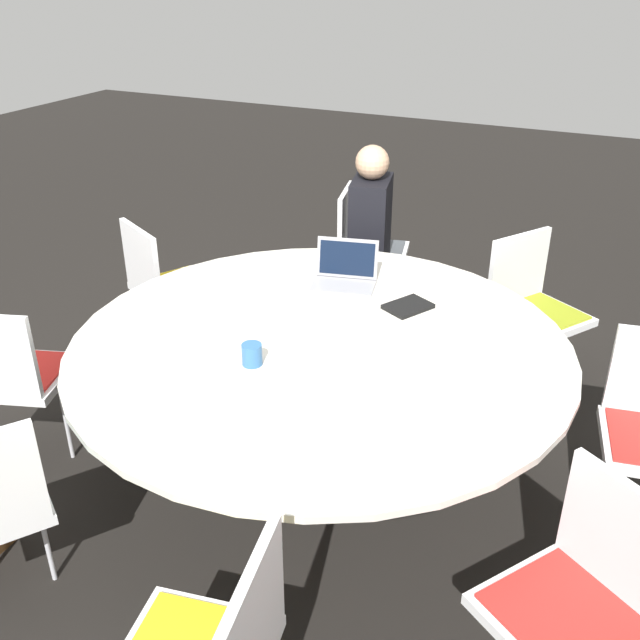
{
  "coord_description": "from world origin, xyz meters",
  "views": [
    {
      "loc": [
        2.43,
        1.13,
        2.23
      ],
      "look_at": [
        0.0,
        0.0,
        0.84
      ],
      "focal_mm": 40.0,
      "sensor_mm": 36.0,
      "label": 1
    }
  ],
  "objects_px": {
    "chair_2": "(10,370)",
    "chair_7": "(532,301)",
    "person_0": "(373,228)",
    "coffee_cup": "(252,354)",
    "laptop": "(345,273)",
    "chair_5": "(584,593)",
    "chair_1": "(165,280)",
    "chair_0": "(364,242)",
    "spiral_notebook": "(408,306)"
  },
  "relations": [
    {
      "from": "chair_0",
      "to": "laptop",
      "type": "height_order",
      "value": "laptop"
    },
    {
      "from": "chair_2",
      "to": "chair_7",
      "type": "distance_m",
      "value": 2.67
    },
    {
      "from": "chair_0",
      "to": "chair_7",
      "type": "xyz_separation_m",
      "value": [
        0.43,
        1.16,
        0.0
      ]
    },
    {
      "from": "chair_2",
      "to": "coffee_cup",
      "type": "distance_m",
      "value": 1.2
    },
    {
      "from": "chair_5",
      "to": "chair_7",
      "type": "relative_size",
      "value": 1.0
    },
    {
      "from": "person_0",
      "to": "laptop",
      "type": "xyz_separation_m",
      "value": [
        0.85,
        0.18,
        0.07
      ]
    },
    {
      "from": "chair_1",
      "to": "coffee_cup",
      "type": "distance_m",
      "value": 1.45
    },
    {
      "from": "chair_2",
      "to": "chair_7",
      "type": "height_order",
      "value": "same"
    },
    {
      "from": "chair_0",
      "to": "chair_5",
      "type": "relative_size",
      "value": 1.0
    },
    {
      "from": "chair_5",
      "to": "chair_0",
      "type": "bearing_deg",
      "value": -21.21
    },
    {
      "from": "chair_1",
      "to": "coffee_cup",
      "type": "xyz_separation_m",
      "value": [
        0.9,
        1.11,
        0.25
      ]
    },
    {
      "from": "chair_2",
      "to": "laptop",
      "type": "bearing_deg",
      "value": 24.52
    },
    {
      "from": "person_0",
      "to": "laptop",
      "type": "distance_m",
      "value": 0.87
    },
    {
      "from": "chair_0",
      "to": "spiral_notebook",
      "type": "relative_size",
      "value": 3.43
    },
    {
      "from": "chair_5",
      "to": "laptop",
      "type": "relative_size",
      "value": 2.49
    },
    {
      "from": "laptop",
      "to": "coffee_cup",
      "type": "height_order",
      "value": "laptop"
    },
    {
      "from": "person_0",
      "to": "laptop",
      "type": "relative_size",
      "value": 3.48
    },
    {
      "from": "chair_1",
      "to": "laptop",
      "type": "distance_m",
      "value": 1.17
    },
    {
      "from": "chair_0",
      "to": "chair_7",
      "type": "distance_m",
      "value": 1.23
    },
    {
      "from": "chair_2",
      "to": "coffee_cup",
      "type": "bearing_deg",
      "value": -7.75
    },
    {
      "from": "chair_0",
      "to": "chair_7",
      "type": "bearing_deg",
      "value": 56.7
    },
    {
      "from": "chair_0",
      "to": "chair_1",
      "type": "relative_size",
      "value": 1.0
    },
    {
      "from": "spiral_notebook",
      "to": "chair_2",
      "type": "bearing_deg",
      "value": -58.15
    },
    {
      "from": "person_0",
      "to": "coffee_cup",
      "type": "relative_size",
      "value": 13.51
    },
    {
      "from": "chair_1",
      "to": "chair_5",
      "type": "relative_size",
      "value": 1.0
    },
    {
      "from": "chair_1",
      "to": "chair_7",
      "type": "height_order",
      "value": "same"
    },
    {
      "from": "chair_5",
      "to": "laptop",
      "type": "height_order",
      "value": "laptop"
    },
    {
      "from": "chair_2",
      "to": "coffee_cup",
      "type": "xyz_separation_m",
      "value": [
        -0.22,
        1.15,
        0.25
      ]
    },
    {
      "from": "chair_7",
      "to": "laptop",
      "type": "bearing_deg",
      "value": -20.29
    },
    {
      "from": "chair_0",
      "to": "coffee_cup",
      "type": "height_order",
      "value": "chair_0"
    },
    {
      "from": "chair_0",
      "to": "coffee_cup",
      "type": "xyz_separation_m",
      "value": [
        1.95,
        0.29,
        0.25
      ]
    },
    {
      "from": "chair_5",
      "to": "laptop",
      "type": "bearing_deg",
      "value": -10.56
    },
    {
      "from": "chair_2",
      "to": "spiral_notebook",
      "type": "xyz_separation_m",
      "value": [
        -0.97,
        1.56,
        0.22
      ]
    },
    {
      "from": "chair_2",
      "to": "chair_7",
      "type": "bearing_deg",
      "value": 22.17
    },
    {
      "from": "laptop",
      "to": "chair_5",
      "type": "bearing_deg",
      "value": -57.53
    },
    {
      "from": "chair_5",
      "to": "chair_7",
      "type": "bearing_deg",
      "value": -41.61
    },
    {
      "from": "chair_1",
      "to": "chair_2",
      "type": "height_order",
      "value": "same"
    },
    {
      "from": "chair_0",
      "to": "coffee_cup",
      "type": "bearing_deg",
      "value": -4.66
    },
    {
      "from": "laptop",
      "to": "chair_1",
      "type": "bearing_deg",
      "value": 166.19
    },
    {
      "from": "chair_5",
      "to": "spiral_notebook",
      "type": "distance_m",
      "value": 1.55
    },
    {
      "from": "coffee_cup",
      "to": "chair_7",
      "type": "bearing_deg",
      "value": 150.2
    },
    {
      "from": "chair_1",
      "to": "person_0",
      "type": "bearing_deg",
      "value": 68.99
    },
    {
      "from": "coffee_cup",
      "to": "spiral_notebook",
      "type": "bearing_deg",
      "value": 151.49
    },
    {
      "from": "laptop",
      "to": "coffee_cup",
      "type": "xyz_separation_m",
      "value": [
        0.88,
        -0.03,
        -0.01
      ]
    },
    {
      "from": "chair_5",
      "to": "coffee_cup",
      "type": "distance_m",
      "value": 1.47
    },
    {
      "from": "chair_1",
      "to": "coffee_cup",
      "type": "height_order",
      "value": "chair_1"
    },
    {
      "from": "chair_0",
      "to": "chair_5",
      "type": "distance_m",
      "value": 2.91
    },
    {
      "from": "chair_0",
      "to": "chair_5",
      "type": "bearing_deg",
      "value": 21.82
    },
    {
      "from": "person_0",
      "to": "coffee_cup",
      "type": "bearing_deg",
      "value": -8.04
    },
    {
      "from": "chair_0",
      "to": "coffee_cup",
      "type": "relative_size",
      "value": 9.66
    }
  ]
}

